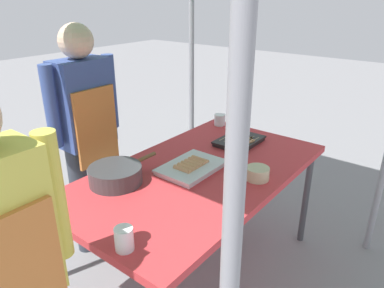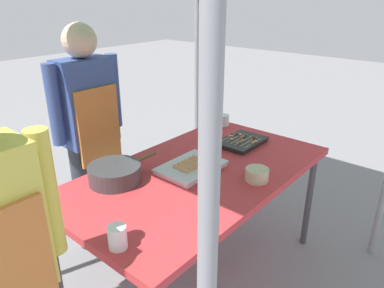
# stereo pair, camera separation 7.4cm
# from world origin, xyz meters

# --- Properties ---
(ground_plane) EXTENTS (18.00, 18.00, 0.00)m
(ground_plane) POSITION_xyz_m (0.00, 0.00, 0.00)
(ground_plane) COLOR slate
(stall_table) EXTENTS (1.60, 0.90, 0.75)m
(stall_table) POSITION_xyz_m (0.00, 0.00, 0.70)
(stall_table) COLOR #C63338
(stall_table) RESTS_ON ground
(tray_grilled_sausages) EXTENTS (0.37, 0.26, 0.05)m
(tray_grilled_sausages) POSITION_xyz_m (-0.03, 0.04, 0.77)
(tray_grilled_sausages) COLOR silver
(tray_grilled_sausages) RESTS_ON stall_table
(tray_meat_skewers) EXTENTS (0.33, 0.24, 0.04)m
(tray_meat_skewers) POSITION_xyz_m (0.49, 0.03, 0.77)
(tray_meat_skewers) COLOR black
(tray_meat_skewers) RESTS_ON stall_table
(cooking_wok) EXTENTS (0.44, 0.28, 0.10)m
(cooking_wok) POSITION_xyz_m (-0.39, 0.26, 0.80)
(cooking_wok) COLOR #38383A
(cooking_wok) RESTS_ON stall_table
(condiment_bowl) EXTENTS (0.13, 0.13, 0.07)m
(condiment_bowl) POSITION_xyz_m (0.11, -0.32, 0.78)
(condiment_bowl) COLOR #BFB28C
(condiment_bowl) RESTS_ON stall_table
(drink_cup_near_edge) EXTENTS (0.08, 0.08, 0.10)m
(drink_cup_near_edge) POSITION_xyz_m (-0.73, -0.19, 0.80)
(drink_cup_near_edge) COLOR white
(drink_cup_near_edge) RESTS_ON stall_table
(drink_cup_by_wok) EXTENTS (0.08, 0.08, 0.08)m
(drink_cup_by_wok) POSITION_xyz_m (0.71, 0.34, 0.79)
(drink_cup_by_wok) COLOR white
(drink_cup_by_wok) RESTS_ON stall_table
(vendor_woman) EXTENTS (0.52, 0.23, 1.53)m
(vendor_woman) POSITION_xyz_m (-0.18, 0.77, 0.90)
(vendor_woman) COLOR #333842
(vendor_woman) RESTS_ON ground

